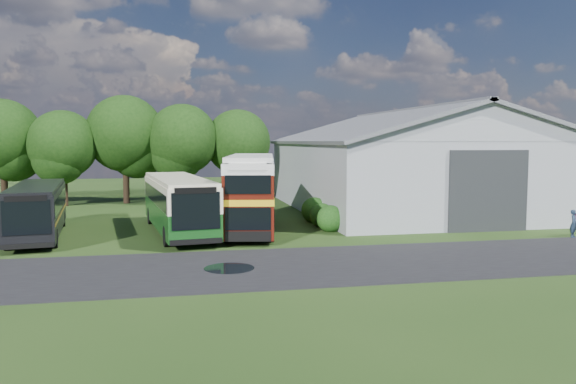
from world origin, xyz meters
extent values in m
plane|color=#1A3210|center=(0.00, 0.00, 0.00)|extent=(120.00, 120.00, 0.00)
cube|color=black|center=(3.00, -3.00, 0.00)|extent=(60.00, 8.00, 0.02)
cylinder|color=black|center=(-1.50, -3.00, 0.00)|extent=(2.20, 2.20, 0.01)
cube|color=gray|center=(15.00, 16.00, 2.75)|extent=(18.00, 24.00, 5.50)
cube|color=#2D3033|center=(15.00, 3.92, 2.50)|extent=(5.20, 0.18, 5.00)
cylinder|color=black|center=(-18.00, 24.50, 1.71)|extent=(0.56, 0.56, 3.42)
sphere|color=black|center=(-18.00, 24.50, 5.89)|extent=(6.46, 6.46, 6.46)
cylinder|color=black|center=(-13.00, 23.50, 1.53)|extent=(0.56, 0.56, 3.06)
sphere|color=black|center=(-13.00, 23.50, 5.27)|extent=(5.78, 5.78, 5.78)
cylinder|color=black|center=(-8.00, 24.80, 1.80)|extent=(0.56, 0.56, 3.60)
sphere|color=black|center=(-8.00, 24.80, 6.20)|extent=(6.80, 6.80, 6.80)
cylinder|color=black|center=(-3.00, 23.80, 1.66)|extent=(0.56, 0.56, 3.31)
sphere|color=black|center=(-3.00, 23.80, 5.70)|extent=(6.26, 6.26, 6.26)
cylinder|color=black|center=(2.00, 24.60, 1.58)|extent=(0.56, 0.56, 3.17)
sphere|color=black|center=(2.00, 24.60, 5.46)|extent=(5.98, 5.98, 5.98)
sphere|color=#194714|center=(5.60, 6.00, 0.00)|extent=(1.70, 1.70, 1.70)
sphere|color=#194714|center=(5.60, 8.00, 0.00)|extent=(1.60, 1.60, 1.60)
sphere|color=#194714|center=(5.60, 10.00, 0.00)|extent=(1.80, 1.80, 1.80)
cube|color=#103E14|center=(-3.57, 7.22, 1.85)|extent=(4.48, 12.50, 3.04)
cube|color=#48110A|center=(0.85, 6.97, 2.50)|extent=(4.57, 11.19, 4.35)
cube|color=black|center=(-11.53, 7.30, 1.67)|extent=(3.95, 11.24, 2.74)
imported|color=#1D2C40|center=(18.65, 0.95, 0.80)|extent=(0.69, 0.67, 1.60)
camera|label=1|loc=(-3.76, -27.01, 5.52)|focal=35.00mm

